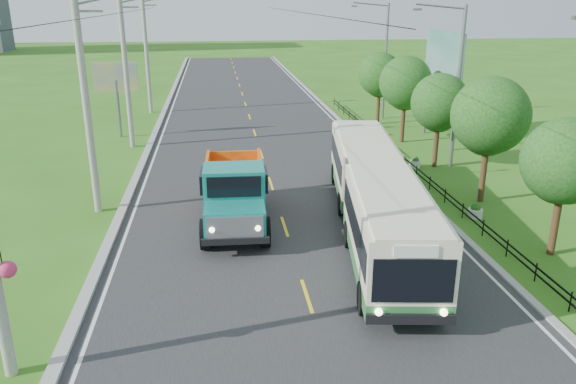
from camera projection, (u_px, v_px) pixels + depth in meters
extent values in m
plane|color=#2E6217|center=(307.00, 296.00, 18.49)|extent=(240.00, 240.00, 0.00)
cube|color=#28282B|center=(259.00, 146.00, 37.24)|extent=(14.00, 120.00, 0.02)
cube|color=#9E9E99|center=(148.00, 149.00, 36.35)|extent=(0.40, 120.00, 0.15)
cube|color=#9E9E99|center=(364.00, 142.00, 38.09)|extent=(0.30, 120.00, 0.10)
cube|color=silver|center=(157.00, 149.00, 36.43)|extent=(0.12, 120.00, 0.00)
cube|color=silver|center=(357.00, 143.00, 38.04)|extent=(0.12, 120.00, 0.00)
cube|color=yellow|center=(307.00, 296.00, 18.48)|extent=(0.12, 2.20, 0.00)
cube|color=black|center=(405.00, 163.00, 32.48)|extent=(0.04, 40.00, 0.60)
sphere|color=#D83366|center=(7.00, 269.00, 13.74)|extent=(0.44, 0.44, 0.44)
cylinder|color=gray|center=(86.00, 103.00, 24.30)|extent=(0.32, 0.32, 10.00)
cube|color=slate|center=(88.00, 11.00, 23.12)|extent=(1.20, 0.10, 0.10)
cylinder|color=gray|center=(126.00, 70.00, 35.55)|extent=(0.32, 0.32, 10.00)
cube|color=slate|center=(128.00, 7.00, 34.37)|extent=(1.20, 0.10, 0.10)
cylinder|color=gray|center=(147.00, 53.00, 46.80)|extent=(0.32, 0.32, 10.00)
cube|color=slate|center=(149.00, 5.00, 45.62)|extent=(1.20, 0.10, 0.10)
cylinder|color=#382314|center=(556.00, 218.00, 21.06)|extent=(0.28, 0.28, 2.97)
sphere|color=#124013|center=(566.00, 161.00, 20.34)|extent=(3.18, 3.18, 3.18)
sphere|color=#124013|center=(560.00, 174.00, 21.04)|extent=(2.33, 2.33, 2.33)
cylinder|color=#382314|center=(484.00, 168.00, 26.62)|extent=(0.28, 0.28, 3.36)
sphere|color=#124013|center=(490.00, 115.00, 25.80)|extent=(3.60, 3.60, 3.60)
sphere|color=#124013|center=(488.00, 128.00, 26.53)|extent=(2.64, 2.64, 2.64)
cylinder|color=#382314|center=(436.00, 141.00, 32.31)|extent=(0.28, 0.28, 3.02)
sphere|color=#124013|center=(440.00, 102.00, 31.57)|extent=(3.24, 3.24, 3.24)
sphere|color=#124013|center=(439.00, 112.00, 32.27)|extent=(2.38, 2.38, 2.38)
cylinder|color=#382314|center=(403.00, 119.00, 37.90)|extent=(0.28, 0.28, 3.25)
sphere|color=#124013|center=(406.00, 82.00, 37.10)|extent=(3.48, 3.48, 3.48)
sphere|color=#124013|center=(405.00, 92.00, 37.82)|extent=(2.55, 2.55, 2.55)
cylinder|color=#382314|center=(378.00, 104.00, 43.55)|extent=(0.28, 0.28, 3.08)
sphere|color=#124013|center=(380.00, 74.00, 42.80)|extent=(3.30, 3.30, 3.30)
sphere|color=#124013|center=(380.00, 82.00, 43.50)|extent=(2.42, 2.42, 2.42)
cylinder|color=slate|center=(458.00, 89.00, 31.45)|extent=(0.20, 0.20, 9.00)
cylinder|color=slate|center=(441.00, 6.00, 29.85)|extent=(2.80, 0.10, 0.34)
cube|color=slate|center=(417.00, 9.00, 29.74)|extent=(0.45, 0.16, 0.12)
cylinder|color=slate|center=(385.00, 62.00, 44.58)|extent=(0.20, 0.20, 9.00)
cylinder|color=slate|center=(371.00, 4.00, 42.98)|extent=(2.80, 0.10, 0.34)
cube|color=slate|center=(354.00, 6.00, 42.87)|extent=(0.45, 0.16, 0.12)
cylinder|color=silver|center=(475.00, 213.00, 25.09)|extent=(0.64, 0.64, 0.40)
sphere|color=#124013|center=(476.00, 208.00, 25.01)|extent=(0.44, 0.44, 0.44)
cylinder|color=silver|center=(415.00, 164.00, 32.59)|extent=(0.64, 0.64, 0.40)
sphere|color=#124013|center=(415.00, 160.00, 32.51)|extent=(0.44, 0.44, 0.44)
cylinder|color=silver|center=(377.00, 133.00, 40.09)|extent=(0.64, 0.64, 0.40)
sphere|color=#124013|center=(377.00, 130.00, 40.01)|extent=(0.44, 0.44, 0.44)
cylinder|color=slate|center=(118.00, 109.00, 39.20)|extent=(0.20, 0.20, 4.00)
cube|color=yellow|center=(115.00, 77.00, 38.48)|extent=(3.00, 0.15, 2.00)
cylinder|color=slate|center=(455.00, 112.00, 35.57)|extent=(0.24, 0.24, 5.00)
cylinder|color=slate|center=(426.00, 99.00, 40.26)|extent=(0.24, 0.24, 5.00)
cube|color=#144C47|center=(444.00, 55.00, 36.84)|extent=(0.20, 6.00, 3.00)
cube|color=#2C6F36|center=(389.00, 257.00, 19.46)|extent=(3.57, 7.89, 0.56)
cube|color=#F0E6C3|center=(391.00, 223.00, 19.05)|extent=(3.57, 7.89, 1.96)
cube|color=black|center=(391.00, 223.00, 19.05)|extent=(3.53, 7.30, 0.96)
cube|color=#2C6F36|center=(362.00, 182.00, 27.38)|extent=(3.50, 7.39, 0.56)
cube|color=#F0E6C3|center=(363.00, 157.00, 26.97)|extent=(3.50, 7.39, 1.96)
cube|color=black|center=(363.00, 157.00, 26.97)|extent=(3.45, 6.79, 0.96)
cube|color=#4C4C4C|center=(374.00, 190.00, 23.22)|extent=(2.50, 1.34, 2.42)
cube|color=black|center=(414.00, 281.00, 15.49)|extent=(2.27, 0.38, 1.32)
cylinder|color=black|center=(364.00, 298.00, 17.31)|extent=(0.47, 1.09, 1.06)
cylinder|color=black|center=(438.00, 299.00, 17.28)|extent=(0.47, 1.09, 1.06)
cylinder|color=black|center=(349.00, 234.00, 22.01)|extent=(0.47, 1.09, 1.06)
cylinder|color=black|center=(407.00, 235.00, 21.99)|extent=(0.47, 1.09, 1.06)
cylinder|color=black|center=(342.00, 204.00, 25.28)|extent=(0.47, 1.09, 1.06)
cylinder|color=black|center=(393.00, 204.00, 25.25)|extent=(0.47, 1.09, 1.06)
cylinder|color=black|center=(335.00, 173.00, 29.69)|extent=(0.47, 1.09, 1.06)
cylinder|color=black|center=(378.00, 174.00, 29.67)|extent=(0.47, 1.09, 1.06)
cube|color=#16857B|center=(235.00, 221.00, 21.53)|extent=(2.38, 1.64, 1.11)
cube|color=#16857B|center=(234.00, 193.00, 22.92)|extent=(2.50, 1.86, 2.22)
cube|color=black|center=(234.00, 180.00, 22.73)|extent=(2.74, 1.54, 0.78)
cube|color=black|center=(235.00, 209.00, 24.09)|extent=(1.34, 6.69, 0.28)
cube|color=orange|center=(234.00, 172.00, 25.51)|extent=(2.67, 3.42, 1.44)
cylinder|color=black|center=(205.00, 234.00, 21.83)|extent=(0.43, 1.23, 1.22)
cylinder|color=black|center=(265.00, 232.00, 22.04)|extent=(0.43, 1.23, 1.22)
cylinder|color=black|center=(210.00, 196.00, 26.01)|extent=(0.43, 1.23, 1.22)
cylinder|color=black|center=(260.00, 195.00, 26.22)|extent=(0.43, 1.23, 1.22)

